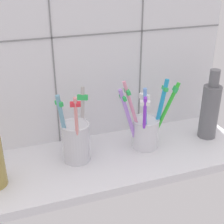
# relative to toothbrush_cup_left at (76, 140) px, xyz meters

# --- Properties ---
(counter_slab) EXTENTS (0.64, 0.22, 0.02)m
(counter_slab) POSITION_rel_toothbrush_cup_left_xyz_m (0.09, -0.02, -0.06)
(counter_slab) COLOR silver
(counter_slab) RESTS_ON ground
(tile_wall_back) EXTENTS (0.64, 0.02, 0.45)m
(tile_wall_back) POSITION_rel_toothbrush_cup_left_xyz_m (0.09, 0.10, 0.15)
(tile_wall_back) COLOR white
(tile_wall_back) RESTS_ON ground
(toothbrush_cup_left) EXTENTS (0.08, 0.09, 0.17)m
(toothbrush_cup_left) POSITION_rel_toothbrush_cup_left_xyz_m (0.00, 0.00, 0.00)
(toothbrush_cup_left) COLOR silver
(toothbrush_cup_left) RESTS_ON counter_slab
(toothbrush_cup_right) EXTENTS (0.15, 0.09, 0.18)m
(toothbrush_cup_right) POSITION_rel_toothbrush_cup_left_xyz_m (0.17, -0.00, -0.00)
(toothbrush_cup_right) COLOR silver
(toothbrush_cup_right) RESTS_ON counter_slab
(ceramic_vase) EXTENTS (0.05, 0.05, 0.18)m
(ceramic_vase) POSITION_rel_toothbrush_cup_left_xyz_m (0.34, -0.01, 0.02)
(ceramic_vase) COLOR slate
(ceramic_vase) RESTS_ON counter_slab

